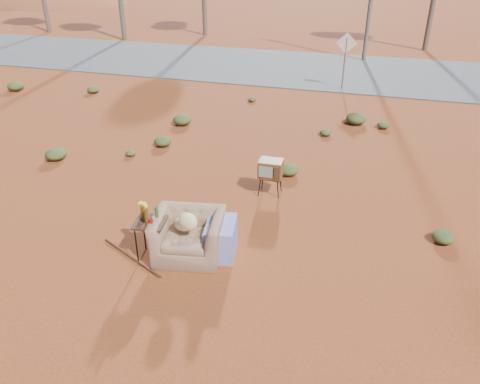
# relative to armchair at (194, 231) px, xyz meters

# --- Properties ---
(ground) EXTENTS (140.00, 140.00, 0.00)m
(ground) POSITION_rel_armchair_xyz_m (0.00, -0.04, -0.52)
(ground) COLOR brown
(ground) RESTS_ON ground
(highway) EXTENTS (140.00, 7.00, 0.04)m
(highway) POSITION_rel_armchair_xyz_m (0.00, 14.96, -0.50)
(highway) COLOR #565659
(highway) RESTS_ON ground
(dirt_mound) EXTENTS (26.00, 18.00, 2.00)m
(dirt_mound) POSITION_rel_armchair_xyz_m (-30.00, 33.96, -0.52)
(dirt_mound) COLOR brown
(dirt_mound) RESTS_ON ground
(armchair) EXTENTS (1.59, 1.20, 1.11)m
(armchair) POSITION_rel_armchair_xyz_m (0.00, 0.00, 0.00)
(armchair) COLOR #8B674C
(armchair) RESTS_ON ground
(tv_unit) EXTENTS (0.54, 0.45, 0.85)m
(tv_unit) POSITION_rel_armchair_xyz_m (0.79, 2.73, 0.11)
(tv_unit) COLOR black
(tv_unit) RESTS_ON ground
(side_table) EXTENTS (0.62, 0.62, 1.09)m
(side_table) POSITION_rel_armchair_xyz_m (-0.75, -0.30, 0.29)
(side_table) COLOR #3C2315
(side_table) RESTS_ON ground
(rusty_bar) EXTENTS (1.56, 0.80, 0.05)m
(rusty_bar) POSITION_rel_armchair_xyz_m (-1.09, -0.48, -0.50)
(rusty_bar) COLOR #502C15
(rusty_bar) RESTS_ON ground
(road_sign) EXTENTS (0.78, 0.06, 2.19)m
(road_sign) POSITION_rel_armchair_xyz_m (1.50, 11.96, 0.98)
(road_sign) COLOR brown
(road_sign) RESTS_ON ground
(scrub_patch) EXTENTS (17.49, 8.07, 0.33)m
(scrub_patch) POSITION_rel_armchair_xyz_m (-0.82, 4.37, -0.38)
(scrub_patch) COLOR #3F4D22
(scrub_patch) RESTS_ON ground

